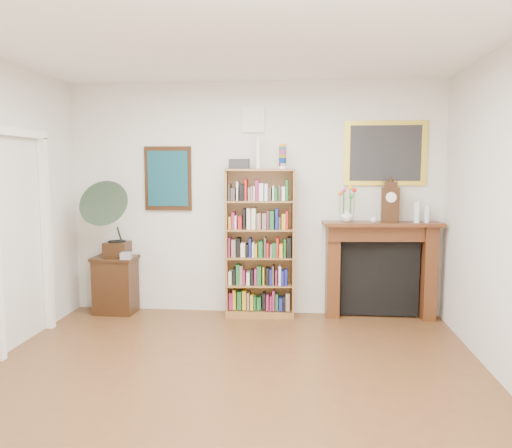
% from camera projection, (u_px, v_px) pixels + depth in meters
% --- Properties ---
extents(room, '(4.51, 5.01, 2.81)m').
position_uv_depth(room, '(220.00, 222.00, 3.58)').
color(room, brown).
rests_on(room, ground).
extents(door_casing, '(0.08, 1.02, 2.17)m').
position_uv_depth(door_casing, '(22.00, 220.00, 4.98)').
color(door_casing, white).
rests_on(door_casing, left_wall).
extents(teal_poster, '(0.58, 0.04, 0.78)m').
position_uv_depth(teal_poster, '(168.00, 179.00, 6.10)').
color(teal_poster, black).
rests_on(teal_poster, back_wall).
extents(small_picture, '(0.26, 0.04, 0.30)m').
position_uv_depth(small_picture, '(253.00, 120.00, 5.92)').
color(small_picture, white).
rests_on(small_picture, back_wall).
extents(gilt_painting, '(0.95, 0.04, 0.75)m').
position_uv_depth(gilt_painting, '(385.00, 153.00, 5.82)').
color(gilt_painting, gold).
rests_on(gilt_painting, back_wall).
extents(bookshelf, '(0.84, 0.36, 2.04)m').
position_uv_depth(bookshelf, '(260.00, 235.00, 5.92)').
color(bookshelf, brown).
rests_on(bookshelf, floor).
extents(side_cabinet, '(0.53, 0.39, 0.70)m').
position_uv_depth(side_cabinet, '(116.00, 285.00, 6.12)').
color(side_cabinet, black).
rests_on(side_cabinet, floor).
extents(fireplace, '(1.39, 0.42, 1.16)m').
position_uv_depth(fireplace, '(380.00, 261.00, 5.89)').
color(fireplace, '#461F10').
rests_on(fireplace, floor).
extents(gramophone, '(0.58, 0.72, 0.93)m').
position_uv_depth(gramophone, '(111.00, 215.00, 5.93)').
color(gramophone, black).
rests_on(gramophone, side_cabinet).
extents(cd_stack, '(0.13, 0.13, 0.08)m').
position_uv_depth(cd_stack, '(126.00, 256.00, 5.92)').
color(cd_stack, '#A6A6B2').
rests_on(cd_stack, side_cabinet).
extents(mantel_clock, '(0.21, 0.13, 0.47)m').
position_uv_depth(mantel_clock, '(390.00, 203.00, 5.74)').
color(mantel_clock, black).
rests_on(mantel_clock, fireplace).
extents(flower_vase, '(0.15, 0.15, 0.15)m').
position_uv_depth(flower_vase, '(347.00, 215.00, 5.80)').
color(flower_vase, silver).
rests_on(flower_vase, fireplace).
extents(teacup, '(0.09, 0.09, 0.06)m').
position_uv_depth(teacup, '(374.00, 220.00, 5.70)').
color(teacup, silver).
rests_on(teacup, fireplace).
extents(bottle_left, '(0.07, 0.07, 0.24)m').
position_uv_depth(bottle_left, '(417.00, 212.00, 5.71)').
color(bottle_left, silver).
rests_on(bottle_left, fireplace).
extents(bottle_right, '(0.06, 0.06, 0.20)m').
position_uv_depth(bottle_right, '(427.00, 214.00, 5.73)').
color(bottle_right, silver).
rests_on(bottle_right, fireplace).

